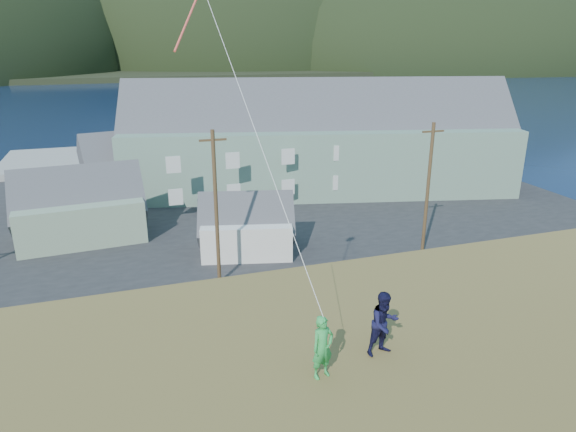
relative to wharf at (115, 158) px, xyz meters
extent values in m
plane|color=#0A1638|center=(6.00, -40.00, -0.45)|extent=(900.00, 900.00, 0.00)
cube|color=#4C3D19|center=(6.00, -42.00, -0.40)|extent=(110.00, 8.00, 0.10)
cube|color=#28282B|center=(6.00, -23.00, -0.39)|extent=(72.00, 36.00, 0.12)
cube|color=gray|center=(0.00, 0.00, 0.00)|extent=(26.00, 14.00, 0.90)
cube|color=black|center=(6.00, 290.00, 0.55)|extent=(900.00, 320.00, 2.00)
ellipsoid|color=black|center=(-14.00, 260.00, 1.55)|extent=(200.00, 180.00, 100.00)
ellipsoid|color=black|center=(76.00, 250.00, 1.55)|extent=(230.00, 207.00, 142.60)
ellipsoid|color=black|center=(186.00, 230.00, 1.55)|extent=(280.00, 252.00, 134.40)
ellipsoid|color=black|center=(306.00, 260.00, 1.55)|extent=(240.00, 216.00, 100.80)
cube|color=slate|center=(19.93, -19.90, 2.92)|extent=(39.37, 19.32, 6.50)
cube|color=#47474C|center=(19.93, -19.90, 7.90)|extent=(39.78, 19.15, 10.53)
cube|color=gray|center=(-2.49, -27.41, 1.27)|extent=(9.40, 6.64, 3.19)
cube|color=#47474C|center=(-2.49, -27.41, 3.66)|extent=(9.89, 6.48, 5.79)
cube|color=white|center=(8.95, -34.05, 0.92)|extent=(7.16, 5.84, 2.51)
cube|color=#47474C|center=(8.95, -34.05, 2.81)|extent=(7.64, 5.96, 4.48)
cube|color=gray|center=(3.06, -16.69, 1.45)|extent=(12.21, 8.69, 3.56)
cube|color=#47474C|center=(3.06, -16.69, 4.23)|extent=(12.67, 8.68, 6.56)
cylinder|color=#47331E|center=(6.06, -38.50, 4.53)|extent=(0.24, 0.24, 9.72)
cylinder|color=#47331E|center=(20.75, -38.50, 4.39)|extent=(0.24, 0.24, 9.44)
imported|color=navy|center=(8.02, -16.82, 0.46)|extent=(2.31, 4.97, 1.58)
imported|color=silver|center=(-5.61, -22.48, 0.34)|extent=(2.78, 5.05, 1.34)
imported|color=black|center=(0.10, -21.36, 0.43)|extent=(2.62, 5.43, 1.53)
imported|color=black|center=(1.26, -15.42, 0.32)|extent=(2.05, 4.01, 1.31)
imported|color=#9E260E|center=(-7.32, -17.19, 0.43)|extent=(2.94, 5.68, 1.53)
imported|color=navy|center=(7.94, -23.11, 0.44)|extent=(1.98, 4.60, 1.55)
imported|color=green|center=(4.98, -58.29, 7.54)|extent=(0.65, 0.51, 1.57)
imported|color=#131233|center=(6.78, -57.89, 7.60)|extent=(0.91, 0.76, 1.69)
cylinder|color=#FF5443|center=(3.16, -52.58, 14.88)|extent=(0.06, 0.06, 3.31)
cylinder|color=white|center=(4.37, -54.81, 12.05)|extent=(0.02, 0.02, 10.28)
camera|label=1|loc=(1.04, -67.75, 14.26)|focal=32.00mm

